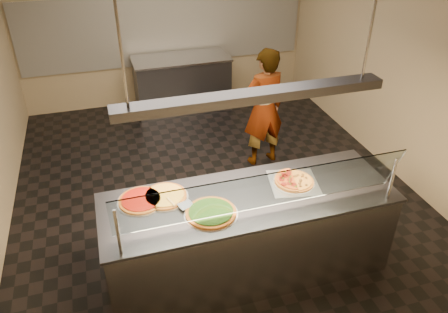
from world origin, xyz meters
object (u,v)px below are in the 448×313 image
object	(u,v)px
sneeze_guard	(264,192)
prep_table	(182,83)
pizza_spatula	(177,203)
perforated_tray	(293,182)
serving_counter	(248,234)
pizza_tomato	(141,200)
half_pizza_sausage	(302,179)
worker	(264,108)
heat_lamp_housing	(253,96)
half_pizza_pepperoni	(285,181)
pizza_cheese	(165,196)
pizza_spinach	(211,212)

from	to	relation	value
sneeze_guard	prep_table	bearing A→B (deg)	87.39
sneeze_guard	pizza_spatula	xyz separation A→B (m)	(-0.67, 0.41, -0.27)
sneeze_guard	perforated_tray	bearing A→B (deg)	41.25
serving_counter	pizza_tomato	bearing A→B (deg)	167.07
serving_counter	prep_table	distance (m)	3.99
prep_table	sneeze_guard	bearing A→B (deg)	-92.61
serving_counter	sneeze_guard	distance (m)	0.83
half_pizza_sausage	worker	world-z (taller)	worker
perforated_tray	heat_lamp_housing	xyz separation A→B (m)	(-0.49, -0.09, 1.01)
half_pizza_pepperoni	pizza_tomato	bearing A→B (deg)	174.30
pizza_tomato	heat_lamp_housing	size ratio (longest dim) A/B	0.19
serving_counter	prep_table	bearing A→B (deg)	87.16
serving_counter	half_pizza_pepperoni	bearing A→B (deg)	12.37
pizza_cheese	heat_lamp_housing	distance (m)	1.28
half_pizza_pepperoni	serving_counter	bearing A→B (deg)	-167.63
pizza_tomato	heat_lamp_housing	world-z (taller)	heat_lamp_housing
pizza_spinach	pizza_cheese	world-z (taller)	pizza_spinach
pizza_tomato	perforated_tray	bearing A→B (deg)	-5.40
sneeze_guard	worker	distance (m)	2.46
half_pizza_sausage	pizza_spinach	bearing A→B (deg)	-167.27
worker	heat_lamp_housing	size ratio (longest dim) A/B	0.73
pizza_cheese	pizza_tomato	bearing A→B (deg)	179.81
sneeze_guard	half_pizza_sausage	world-z (taller)	sneeze_guard
half_pizza_sausage	pizza_tomato	distance (m)	1.56
prep_table	worker	world-z (taller)	worker
half_pizza_pepperoni	perforated_tray	bearing A→B (deg)	-0.76
serving_counter	pizza_spinach	distance (m)	0.65
prep_table	heat_lamp_housing	distance (m)	4.25
serving_counter	perforated_tray	xyz separation A→B (m)	(0.49, 0.09, 0.47)
pizza_spinach	heat_lamp_housing	world-z (taller)	heat_lamp_housing
perforated_tray	prep_table	bearing A→B (deg)	94.28
serving_counter	pizza_cheese	bearing A→B (deg)	163.58
half_pizza_sausage	pizza_tomato	world-z (taller)	half_pizza_sausage
sneeze_guard	pizza_tomato	size ratio (longest dim) A/B	5.77
half_pizza_sausage	heat_lamp_housing	world-z (taller)	heat_lamp_housing
half_pizza_sausage	prep_table	size ratio (longest dim) A/B	0.25
serving_counter	half_pizza_pepperoni	size ratio (longest dim) A/B	6.80
half_pizza_pepperoni	heat_lamp_housing	xyz separation A→B (m)	(-0.40, -0.09, 0.99)
half_pizza_sausage	sneeze_guard	bearing A→B (deg)	-143.51
pizza_spatula	heat_lamp_housing	world-z (taller)	heat_lamp_housing
worker	perforated_tray	bearing A→B (deg)	68.26
perforated_tray	pizza_cheese	distance (m)	1.26
half_pizza_pepperoni	sneeze_guard	bearing A→B (deg)	-132.77
perforated_tray	pizza_cheese	size ratio (longest dim) A/B	1.22
serving_counter	pizza_tomato	distance (m)	1.11
sneeze_guard	half_pizza_pepperoni	bearing A→B (deg)	47.23
half_pizza_pepperoni	heat_lamp_housing	size ratio (longest dim) A/B	0.18
serving_counter	worker	world-z (taller)	worker
perforated_tray	prep_table	size ratio (longest dim) A/B	0.33
half_pizza_pepperoni	prep_table	distance (m)	3.93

